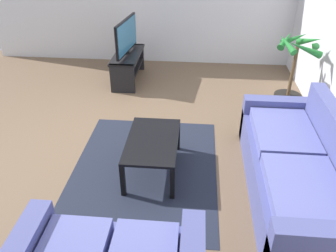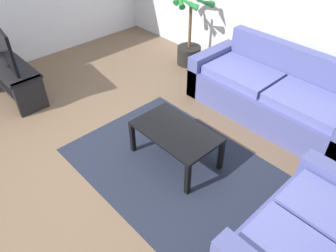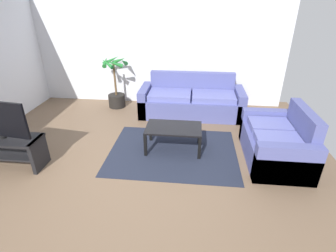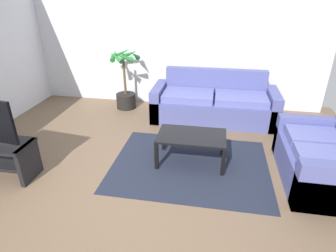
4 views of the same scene
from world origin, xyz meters
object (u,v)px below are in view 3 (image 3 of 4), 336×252
object	(u,v)px
couch_main	(191,102)
potted_palm	(116,88)
couch_loveseat	(277,143)
tv_stand	(7,148)
coffee_table	(174,130)

from	to	relation	value
couch_main	potted_palm	xyz separation A→B (m)	(-1.82, 0.27, 0.16)
couch_loveseat	potted_palm	xyz separation A→B (m)	(-3.26, 1.97, 0.17)
couch_main	couch_loveseat	world-z (taller)	same
tv_stand	couch_main	bearing A→B (deg)	39.75
couch_loveseat	coffee_table	size ratio (longest dim) A/B	1.49
couch_loveseat	tv_stand	world-z (taller)	couch_loveseat
couch_loveseat	coffee_table	world-z (taller)	couch_loveseat
couch_main	tv_stand	size ratio (longest dim) A/B	2.09
couch_loveseat	coffee_table	bearing A→B (deg)	175.64
couch_loveseat	coffee_table	distance (m)	1.71
couch_main	potted_palm	size ratio (longest dim) A/B	1.85
tv_stand	couch_loveseat	bearing A→B (deg)	8.60
coffee_table	potted_palm	bearing A→B (deg)	130.15
potted_palm	tv_stand	bearing A→B (deg)	-110.91
couch_loveseat	tv_stand	xyz separation A→B (m)	(-4.26, -0.64, 0.03)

